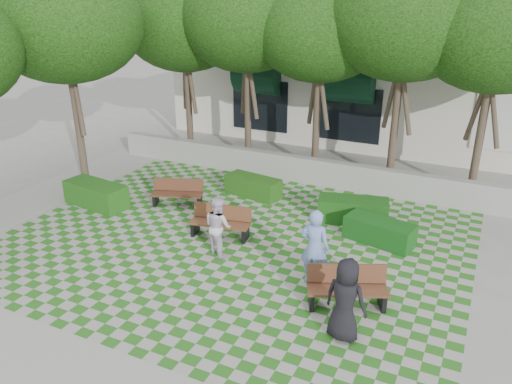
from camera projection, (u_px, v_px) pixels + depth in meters
The scene contains 17 objects.
ground at pixel (212, 260), 12.53m from camera, with size 90.00×90.00×0.00m, color gray.
lawn at pixel (231, 243), 13.36m from camera, with size 12.00×12.00×0.00m, color #2B721E.
sidewalk_south at pixel (74, 384), 8.61m from camera, with size 16.00×2.00×0.01m, color #9E9B93.
sidewalk_west at pixel (37, 198), 16.26m from camera, with size 2.00×12.00×0.01m, color #9E9B93.
retaining_wall at pixel (301, 169), 17.53m from camera, with size 15.00×0.36×0.90m, color #9E9B93.
bench_east at pixel (347, 288), 10.62m from camera, with size 1.78×1.22×0.89m.
bench_mid at pixel (221, 222), 13.62m from camera, with size 1.72×0.83×0.87m.
bench_west at pixel (178, 193), 15.60m from camera, with size 1.66×1.04×0.83m.
hedge_east at pixel (379, 232), 13.32m from camera, with size 1.83×0.73×0.64m, color #124515.
hedge_midright at pixel (353, 210), 14.54m from camera, with size 2.00×0.80×0.70m, color #154612.
hedge_midleft at pixel (253, 186), 16.36m from camera, with size 1.83×0.73×0.64m, color #1F4E14.
hedge_west at pixel (96, 194), 15.59m from camera, with size 2.10×0.84×0.74m, color #1C4F15.
person_blue at pixel (315, 248), 11.23m from camera, with size 0.68×0.44×1.85m, color #7D9CE5.
person_dark at pixel (345, 300), 9.46m from camera, with size 0.84×0.55×1.72m, color black.
person_white at pixel (218, 226), 12.59m from camera, with size 0.76×0.59×1.56m, color silver.
tree_row at pixel (250, 27), 16.29m from camera, with size 17.70×13.40×7.41m.
building at pixel (383, 78), 22.94m from camera, with size 18.00×8.92×5.15m.
Camera 1 is at (5.76, -9.38, 6.33)m, focal length 35.00 mm.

